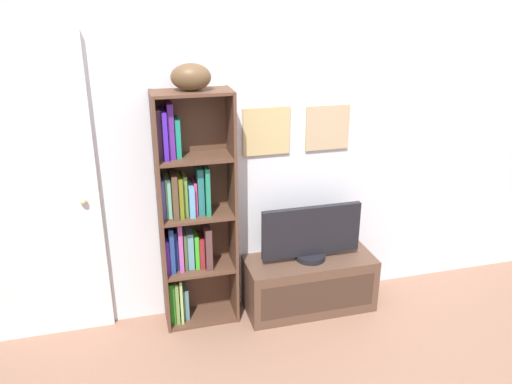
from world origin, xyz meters
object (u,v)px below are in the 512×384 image
at_px(football, 191,77).
at_px(tv_stand, 309,283).
at_px(bookshelf, 189,217).
at_px(television, 311,234).
at_px(door, 29,199).

distance_m(football, tv_stand, 1.75).
height_order(bookshelf, football, football).
relative_size(tv_stand, television, 1.29).
relative_size(bookshelf, football, 6.67).
xyz_separation_m(bookshelf, door, (-1.00, 0.07, 0.21)).
distance_m(bookshelf, football, 0.95).
height_order(football, television, football).
relative_size(football, door, 0.12).
bearing_deg(tv_stand, football, 175.07).
distance_m(bookshelf, tv_stand, 1.06).
bearing_deg(football, door, 174.36).
relative_size(bookshelf, tv_stand, 1.75).
distance_m(television, door, 1.91).
bearing_deg(door, television, -5.30).
bearing_deg(television, tv_stand, -90.00).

